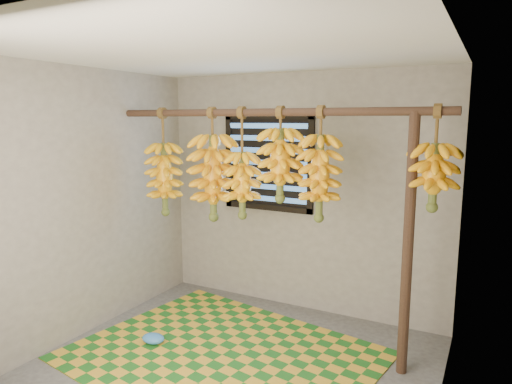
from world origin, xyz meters
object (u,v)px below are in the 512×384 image
Objects in this scene: support_post at (408,248)px; woven_mat at (222,355)px; banana_bunch_b at (213,178)px; banana_bunch_d at (280,165)px; banana_bunch_a at (165,179)px; banana_bunch_e at (320,178)px; plastic_bag at (153,338)px; banana_bunch_f at (434,177)px; banana_bunch_c at (242,185)px.

support_post reaches higher than woven_mat.
banana_bunch_d is at bearing 0.00° from banana_bunch_b.
banana_bunch_a and banana_bunch_b have the same top height.
banana_bunch_b is 1.02m from banana_bunch_e.
banana_bunch_a is 0.56m from banana_bunch_b.
woven_mat is at bearing 9.92° from plastic_bag.
banana_bunch_e reaches higher than support_post.
plastic_bag is at bearing -63.66° from banana_bunch_a.
banana_bunch_a is 1.30× the size of banana_bunch_d.
banana_bunch_d is at bearing 180.00° from support_post.
banana_bunch_e is at bearing 180.00° from banana_bunch_f.
banana_bunch_e is at bearing 23.32° from plastic_bag.
woven_mat is (-1.36, -0.45, -0.99)m from support_post.
banana_bunch_b reaches higher than woven_mat.
banana_bunch_a is at bearing 180.00° from banana_bunch_e.
woven_mat is 2.20m from banana_bunch_f.
banana_bunch_c is at bearing -0.00° from banana_bunch_a.
banana_bunch_b is 1.87m from banana_bunch_f.
banana_bunch_e is at bearing 34.19° from woven_mat.
support_post is 2.31m from banana_bunch_a.
plastic_bag is 0.20× the size of banana_bunch_a.
banana_bunch_b is at bearing 128.62° from woven_mat.
banana_bunch_c and banana_bunch_d have the same top height.
banana_bunch_c is 0.72m from banana_bunch_e.
banana_bunch_f is at bearing 0.00° from banana_bunch_c.
banana_bunch_a is at bearing 153.95° from woven_mat.
support_post is 1.46m from banana_bunch_c.
banana_bunch_a is (-0.28, 0.56, 1.32)m from plastic_bag.
banana_bunch_b is at bearing 180.00° from banana_bunch_c.
plastic_bag is at bearing -136.26° from banana_bunch_c.
woven_mat is at bearing -26.05° from banana_bunch_a.
banana_bunch_a is at bearing 180.00° from banana_bunch_c.
woven_mat is 2.57× the size of banana_bunch_e.
support_post is at bearing -0.00° from banana_bunch_a.
banana_bunch_c is (-0.05, 0.45, 1.37)m from woven_mat.
banana_bunch_c is at bearing -180.00° from support_post.
woven_mat is 2.45× the size of banana_bunch_c.
banana_bunch_d is 1.20m from banana_bunch_f.
banana_bunch_e is at bearing -0.00° from banana_bunch_a.
banana_bunch_c reaches higher than support_post.
support_post is 2.67× the size of banana_bunch_f.
banana_bunch_f is at bearing 0.00° from support_post.
banana_bunch_f is at bearing 0.00° from banana_bunch_b.
banana_bunch_c is at bearing -180.00° from banana_bunch_e.
support_post is 0.85× the size of woven_mat.
banana_bunch_a and banana_bunch_c have the same top height.
banana_bunch_d is at bearing 180.00° from banana_bunch_f.
support_post is 9.66× the size of plastic_bag.
banana_bunch_b reaches higher than plastic_bag.
banana_bunch_b is (0.28, 0.56, 1.37)m from plastic_bag.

